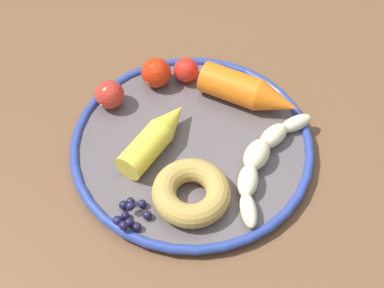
{
  "coord_description": "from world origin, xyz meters",
  "views": [
    {
      "loc": [
        -0.31,
        -0.31,
        1.33
      ],
      "look_at": [
        0.02,
        -0.01,
        0.75
      ],
      "focal_mm": 53.03,
      "sensor_mm": 36.0,
      "label": 1
    }
  ],
  "objects": [
    {
      "name": "donut",
      "position": [
        -0.05,
        -0.06,
        0.76
      ],
      "size": [
        0.13,
        0.13,
        0.03
      ],
      "primitive_type": "torus",
      "rotation": [
        0.0,
        0.0,
        2.0
      ],
      "color": "#B49146",
      "rests_on": "plate"
    },
    {
      "name": "blueberry_pile",
      "position": [
        -0.11,
        -0.03,
        0.75
      ],
      "size": [
        0.05,
        0.04,
        0.02
      ],
      "color": "#191638",
      "rests_on": "plate"
    },
    {
      "name": "carrot_yellow",
      "position": [
        -0.02,
        0.03,
        0.77
      ],
      "size": [
        0.13,
        0.06,
        0.04
      ],
      "color": "yellow",
      "rests_on": "plate"
    },
    {
      "name": "tomato_far",
      "position": [
        0.06,
        0.1,
        0.77
      ],
      "size": [
        0.04,
        0.04,
        0.04
      ],
      "primitive_type": "sphere",
      "color": "red",
      "rests_on": "plate"
    },
    {
      "name": "dining_table",
      "position": [
        0.0,
        0.0,
        0.65
      ],
      "size": [
        0.98,
        0.99,
        0.74
      ],
      "color": "brown",
      "rests_on": "ground_plane"
    },
    {
      "name": "tomato_mid",
      "position": [
        -0.01,
        0.12,
        0.77
      ],
      "size": [
        0.04,
        0.04,
        0.04
      ],
      "primitive_type": "sphere",
      "color": "red",
      "rests_on": "plate"
    },
    {
      "name": "tomato_near",
      "position": [
        0.1,
        0.08,
        0.77
      ],
      "size": [
        0.04,
        0.04,
        0.04
      ],
      "primitive_type": "sphere",
      "color": "red",
      "rests_on": "plate"
    },
    {
      "name": "carrot_orange",
      "position": [
        0.12,
        -0.01,
        0.77
      ],
      "size": [
        0.08,
        0.14,
        0.04
      ],
      "color": "orange",
      "rests_on": "plate"
    },
    {
      "name": "banana",
      "position": [
        0.05,
        -0.09,
        0.76
      ],
      "size": [
        0.19,
        0.09,
        0.03
      ],
      "color": "beige",
      "rests_on": "plate"
    },
    {
      "name": "plate",
      "position": [
        0.02,
        -0.01,
        0.74
      ],
      "size": [
        0.32,
        0.32,
        0.02
      ],
      "color": "#564E51",
      "rests_on": "dining_table"
    }
  ]
}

